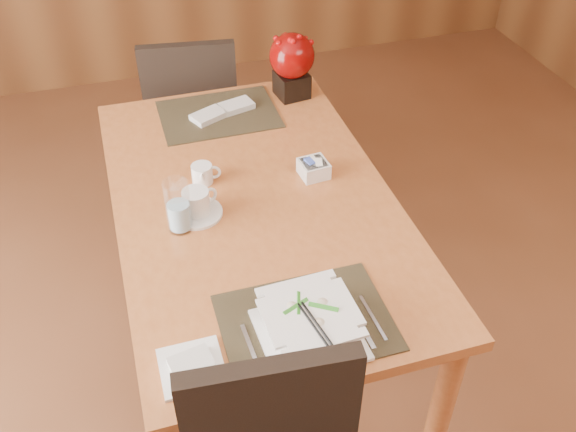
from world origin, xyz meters
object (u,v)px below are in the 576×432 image
object	(u,v)px
dining_table	(255,221)
berry_decor	(292,62)
bread_plate	(192,367)
water_glass	(178,206)
sugar_caddy	(314,169)
far_chair	(193,114)
creamer_jug	(202,174)
soup_setting	(309,324)
coffee_cup	(196,205)

from	to	relation	value
dining_table	berry_decor	world-z (taller)	berry_decor
berry_decor	bread_plate	distance (m)	1.38
dining_table	water_glass	bearing A→B (deg)	-164.04
dining_table	sugar_caddy	size ratio (longest dim) A/B	16.31
far_chair	bread_plate	bearing A→B (deg)	88.53
creamer_jug	far_chair	xyz separation A→B (m)	(0.10, 0.83, -0.27)
soup_setting	bread_plate	size ratio (longest dim) A/B	1.69
sugar_caddy	far_chair	size ratio (longest dim) A/B	0.10
berry_decor	far_chair	distance (m)	0.65
soup_setting	berry_decor	world-z (taller)	berry_decor
soup_setting	dining_table	bearing A→B (deg)	86.87
water_glass	sugar_caddy	xyz separation A→B (m)	(0.48, 0.14, -0.06)
dining_table	berry_decor	distance (m)	0.73
creamer_jug	sugar_caddy	size ratio (longest dim) A/B	1.00
dining_table	far_chair	xyz separation A→B (m)	(-0.05, 0.98, -0.14)
water_glass	bread_plate	distance (m)	0.55
water_glass	bread_plate	size ratio (longest dim) A/B	1.12
dining_table	creamer_jug	world-z (taller)	creamer_jug
coffee_cup	far_chair	world-z (taller)	far_chair
bread_plate	far_chair	bearing A→B (deg)	80.30
water_glass	berry_decor	xyz separation A→B (m)	(0.57, 0.68, 0.06)
soup_setting	bread_plate	distance (m)	0.31
soup_setting	creamer_jug	distance (m)	0.75
dining_table	bread_plate	size ratio (longest dim) A/B	9.54
coffee_cup	sugar_caddy	xyz separation A→B (m)	(0.42, 0.09, -0.01)
creamer_jug	coffee_cup	bearing A→B (deg)	-96.90
sugar_caddy	bread_plate	bearing A→B (deg)	-128.94
soup_setting	bread_plate	world-z (taller)	soup_setting
water_glass	soup_setting	bearing A→B (deg)	-64.89
soup_setting	far_chair	bearing A→B (deg)	88.97
dining_table	far_chair	distance (m)	0.99
soup_setting	water_glass	distance (m)	0.58
creamer_jug	far_chair	distance (m)	0.88
coffee_cup	creamer_jug	distance (m)	0.17
coffee_cup	water_glass	xyz separation A→B (m)	(-0.06, -0.05, 0.05)
creamer_jug	soup_setting	bearing A→B (deg)	-69.77
water_glass	berry_decor	distance (m)	0.89
coffee_cup	creamer_jug	size ratio (longest dim) A/B	1.76
soup_setting	coffee_cup	bearing A→B (deg)	105.39
dining_table	far_chair	size ratio (longest dim) A/B	1.65
far_chair	creamer_jug	bearing A→B (deg)	91.64
sugar_caddy	creamer_jug	bearing A→B (deg)	168.73
dining_table	soup_setting	world-z (taller)	soup_setting
dining_table	soup_setting	size ratio (longest dim) A/B	5.65
soup_setting	sugar_caddy	distance (m)	0.71
coffee_cup	bread_plate	xyz separation A→B (m)	(-0.12, -0.58, -0.03)
bread_plate	sugar_caddy	bearing A→B (deg)	51.06
creamer_jug	bread_plate	distance (m)	0.77
dining_table	bread_plate	bearing A→B (deg)	-117.55
dining_table	bread_plate	world-z (taller)	bread_plate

